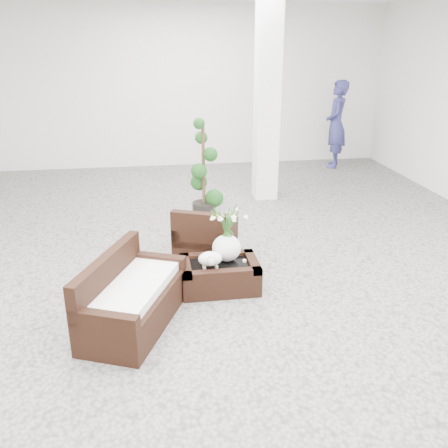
{
  "coord_description": "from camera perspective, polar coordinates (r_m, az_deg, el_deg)",
  "views": [
    {
      "loc": [
        -0.85,
        -5.69,
        2.78
      ],
      "look_at": [
        0.0,
        -0.1,
        0.62
      ],
      "focal_mm": 39.14,
      "sensor_mm": 36.0,
      "label": 1
    }
  ],
  "objects": [
    {
      "name": "planter_narcissus",
      "position": [
        5.65,
        0.31,
        -0.55
      ],
      "size": [
        0.44,
        0.44,
        0.8
      ],
      "primitive_type": null,
      "color": "white",
      "rests_on": "coffee_table"
    },
    {
      "name": "loveseat",
      "position": [
        5.08,
        -10.5,
        -7.79
      ],
      "size": [
        1.16,
        1.54,
        0.74
      ],
      "primitive_type": "cube",
      "rotation": [
        0.0,
        0.0,
        1.17
      ],
      "color": "black",
      "rests_on": "ground"
    },
    {
      "name": "armchair",
      "position": [
        6.41,
        -2.14,
        -1.07
      ],
      "size": [
        0.93,
        0.91,
        0.77
      ],
      "primitive_type": "cube",
      "rotation": [
        0.0,
        0.0,
        2.74
      ],
      "color": "black",
      "rests_on": "ground"
    },
    {
      "name": "ground",
      "position": [
        6.39,
        -0.14,
        -4.88
      ],
      "size": [
        11.0,
        11.0,
        0.0
      ],
      "primitive_type": "plane",
      "color": "gray",
      "rests_on": "ground"
    },
    {
      "name": "topiary",
      "position": [
        7.85,
        -2.41,
        6.32
      ],
      "size": [
        0.43,
        0.43,
        1.6
      ],
      "primitive_type": null,
      "color": "#153D13",
      "rests_on": "ground"
    },
    {
      "name": "sheep_figurine",
      "position": [
        5.56,
        -1.62,
        -4.26
      ],
      "size": [
        0.28,
        0.23,
        0.21
      ],
      "primitive_type": "ellipsoid",
      "color": "white",
      "rests_on": "coffee_table"
    },
    {
      "name": "column",
      "position": [
        8.79,
        5.05,
        14.12
      ],
      "size": [
        0.4,
        0.4,
        3.5
      ],
      "primitive_type": "cube",
      "color": "white",
      "rests_on": "ground"
    },
    {
      "name": "tealight",
      "position": [
        5.76,
        2.4,
        -4.29
      ],
      "size": [
        0.04,
        0.04,
        0.03
      ],
      "primitive_type": "cylinder",
      "color": "white",
      "rests_on": "coffee_table"
    },
    {
      "name": "shopper",
      "position": [
        11.43,
        12.96,
        11.27
      ],
      "size": [
        0.68,
        0.82,
        1.93
      ],
      "primitive_type": "imported",
      "rotation": [
        0.0,
        0.0,
        -1.93
      ],
      "color": "navy",
      "rests_on": "ground"
    },
    {
      "name": "coffee_table",
      "position": [
        5.77,
        -0.53,
        -6.11
      ],
      "size": [
        0.9,
        0.6,
        0.31
      ],
      "primitive_type": "cube",
      "color": "black",
      "rests_on": "ground"
    }
  ]
}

